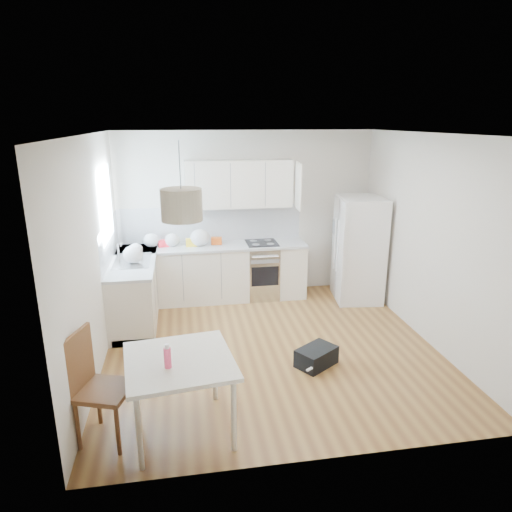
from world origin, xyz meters
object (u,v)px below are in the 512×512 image
(dining_table, at_px, (180,367))
(refrigerator, at_px, (359,249))
(gym_bag, at_px, (316,357))
(dining_chair, at_px, (105,388))

(dining_table, bearing_deg, refrigerator, 38.12)
(refrigerator, distance_m, gym_bag, 2.50)
(dining_table, relative_size, gym_bag, 2.24)
(dining_table, bearing_deg, gym_bag, 23.38)
(dining_chair, bearing_deg, dining_table, 18.62)
(dining_table, distance_m, dining_chair, 0.69)
(refrigerator, xyz_separation_m, dining_table, (-2.91, -2.97, -0.17))
(refrigerator, distance_m, dining_table, 4.16)
(gym_bag, bearing_deg, dining_table, 176.57)
(gym_bag, bearing_deg, refrigerator, 22.82)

